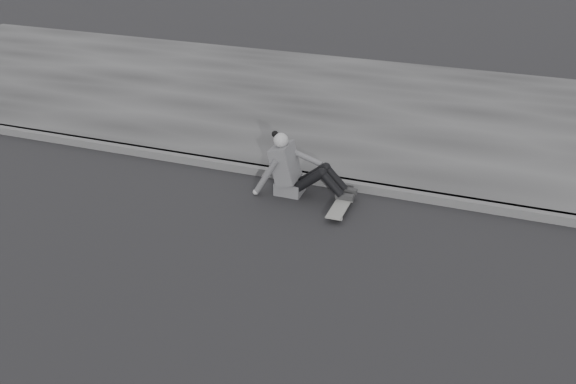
% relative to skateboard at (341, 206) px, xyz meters
% --- Properties ---
extents(ground, '(80.00, 80.00, 0.00)m').
position_rel_skateboard_xyz_m(ground, '(0.60, -1.93, -0.07)').
color(ground, black).
rests_on(ground, ground).
extents(curb, '(24.00, 0.16, 0.12)m').
position_rel_skateboard_xyz_m(curb, '(0.60, 0.65, -0.01)').
color(curb, '#4E4E4E').
rests_on(curb, ground).
extents(sidewalk, '(24.00, 6.00, 0.12)m').
position_rel_skateboard_xyz_m(sidewalk, '(0.60, 3.67, -0.01)').
color(sidewalk, '#363636').
rests_on(sidewalk, ground).
extents(skateboard, '(0.20, 0.78, 0.09)m').
position_rel_skateboard_xyz_m(skateboard, '(0.00, 0.00, 0.00)').
color(skateboard, '#A8A8A2').
rests_on(skateboard, ground).
extents(seated_woman, '(1.38, 0.46, 0.88)m').
position_rel_skateboard_xyz_m(seated_woman, '(-0.73, 0.25, 0.29)').
color(seated_woman, '#4F4F52').
rests_on(seated_woman, ground).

